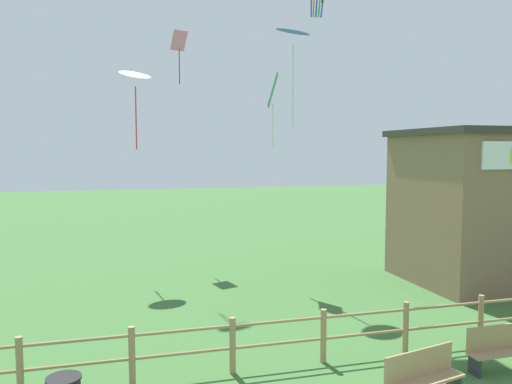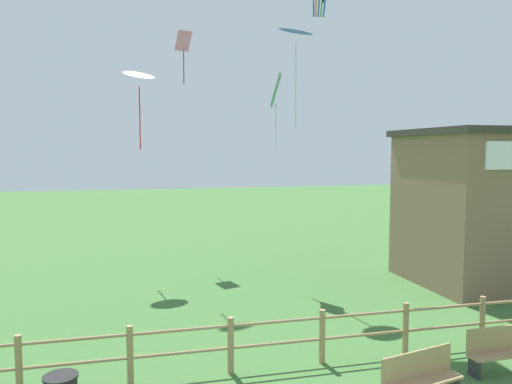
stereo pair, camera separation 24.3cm
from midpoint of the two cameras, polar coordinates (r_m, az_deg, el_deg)
name	(u,v)px [view 2 (the right image)]	position (r m, az deg, el deg)	size (l,w,h in m)	color
wooden_fence	(278,337)	(11.80, 3.09, -16.24)	(19.64, 0.14, 1.26)	#9E7F56
park_bench_near_fence	(420,376)	(10.94, 18.92, -19.31)	(1.84, 0.79, 1.00)	#9E7F56
park_bench_by_building	(504,349)	(12.98, 26.95, -15.66)	(1.80, 0.43, 1.00)	#9E7F56
kite_green_diamond	(276,96)	(19.07, 2.65, 10.93)	(0.66, 1.00, 2.80)	green
kite_blue_delta	(296,33)	(18.42, 4.97, 17.65)	(1.72, 1.72, 3.55)	blue
kite_white_delta	(139,75)	(20.54, -12.89, 12.86)	(1.63, 1.61, 3.22)	white
kite_pink_diamond	(184,47)	(23.86, -7.99, 16.11)	(0.80, 0.69, 2.36)	pink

